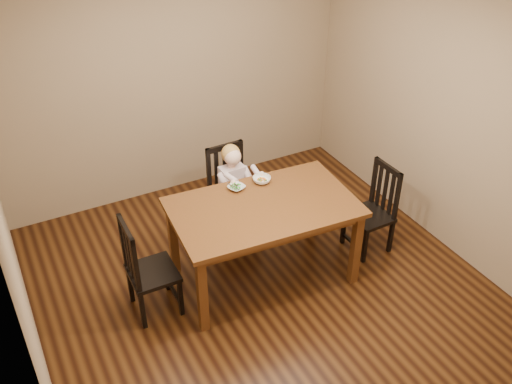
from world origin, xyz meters
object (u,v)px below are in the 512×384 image
chair_child (231,193)px  bowl_peas (236,188)px  bowl_veg (262,180)px  toddler (233,183)px  chair_left (146,270)px  dining_table (263,214)px  chair_right (373,210)px

chair_child → bowl_peas: size_ratio=6.52×
bowl_veg → toddler: bearing=106.4°
bowl_peas → chair_left: bearing=-164.5°
dining_table → chair_right: (1.19, -0.11, -0.28)m
chair_right → bowl_peas: (-1.29, 0.46, 0.40)m
chair_left → toddler: bearing=120.7°
toddler → chair_left: bearing=28.4°
dining_table → chair_right: size_ratio=1.84×
chair_child → dining_table: bearing=84.7°
chair_left → chair_right: bearing=86.1°
chair_child → chair_right: bearing=139.9°
bowl_veg → chair_child: bearing=104.8°
chair_right → bowl_peas: bearing=68.9°
dining_table → chair_right: bearing=-5.4°
dining_table → chair_child: bearing=86.4°
chair_child → chair_left: (-1.16, -0.73, -0.00)m
chair_left → bowl_veg: 1.37m
bowl_peas → bowl_veg: bowl_veg is taller
bowl_peas → bowl_veg: size_ratio=0.88×
toddler → bowl_veg: size_ratio=3.28×
chair_right → bowl_peas: chair_right is taller
chair_right → chair_left: bearing=84.0°
dining_table → chair_child: (0.05, 0.79, -0.26)m
bowl_peas → bowl_veg: 0.27m
dining_table → bowl_veg: 0.40m
bowl_veg → dining_table: bearing=-115.9°
chair_right → toddler: (-1.14, 0.86, 0.17)m
chair_child → chair_left: bearing=30.3°
dining_table → toddler: (0.05, 0.74, -0.11)m
dining_table → chair_right: chair_right is taller
toddler → bowl_peas: bearing=67.3°
toddler → bowl_peas: size_ratio=3.75×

